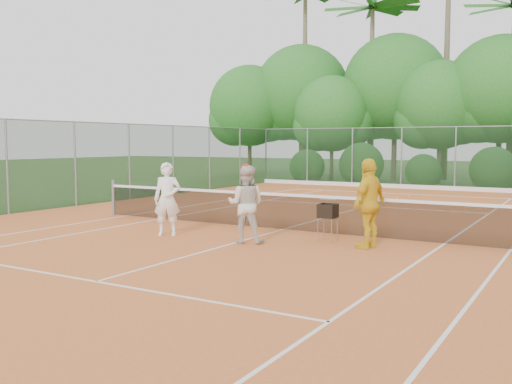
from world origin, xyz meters
TOP-DOWN VIEW (x-y plane):
  - ground at (0.00, 0.00)m, footprint 120.00×120.00m
  - clay_court at (0.00, 0.00)m, footprint 18.00×36.00m
  - tennis_net at (0.00, 0.00)m, footprint 11.97×0.10m
  - player_white at (-2.00, -2.16)m, footprint 0.78×0.70m
  - player_center_grp at (0.20, -2.05)m, footprint 1.02×0.90m
  - player_yellow at (2.81, -1.27)m, footprint 0.68×1.20m
  - ball_hopper at (1.72, -0.96)m, footprint 0.38×0.38m
  - stray_ball_a at (-1.36, 11.85)m, footprint 0.07×0.07m
  - stray_ball_b at (0.31, 10.75)m, footprint 0.07×0.07m
  - stray_ball_c at (0.13, 9.73)m, footprint 0.07×0.07m
  - court_markings at (0.00, 0.00)m, footprint 11.03×23.83m
  - fence_back at (0.00, 15.00)m, footprint 18.07×0.07m
  - fence_left at (-9.00, -1.50)m, footprint 0.07×33.07m
  - tropical_treeline at (1.43, 20.22)m, footprint 32.10×8.49m

SIDE VIEW (x-z plane):
  - ground at x=0.00m, z-range 0.00..0.00m
  - clay_court at x=0.00m, z-range 0.00..0.02m
  - court_markings at x=0.00m, z-range 0.02..0.03m
  - stray_ball_a at x=-1.36m, z-range 0.02..0.09m
  - stray_ball_b at x=0.31m, z-range 0.02..0.09m
  - stray_ball_c at x=0.13m, z-range 0.02..0.09m
  - tennis_net at x=0.00m, z-range -0.02..1.08m
  - ball_hopper at x=1.72m, z-range 0.27..1.14m
  - player_center_grp at x=0.20m, z-range 0.01..1.80m
  - player_white at x=-2.00m, z-range 0.02..1.81m
  - player_yellow at x=2.81m, z-range 0.02..1.95m
  - fence_back at x=0.00m, z-range 0.02..3.02m
  - fence_left at x=-9.00m, z-range 0.02..3.02m
  - tropical_treeline at x=1.43m, z-range -2.40..12.63m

